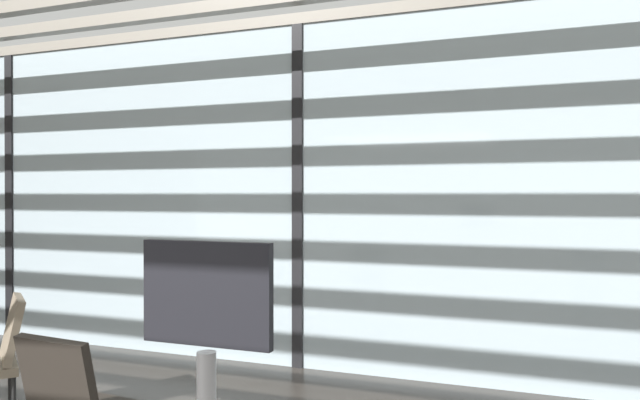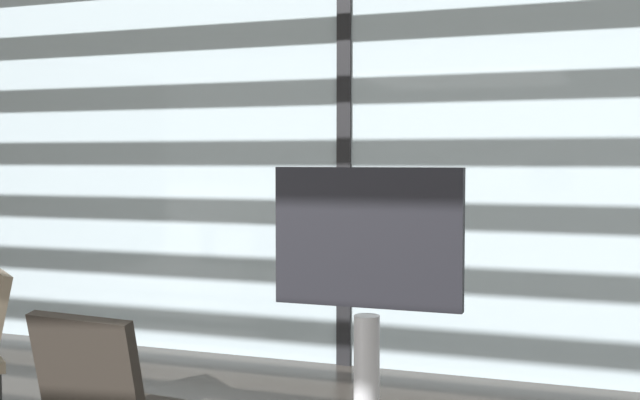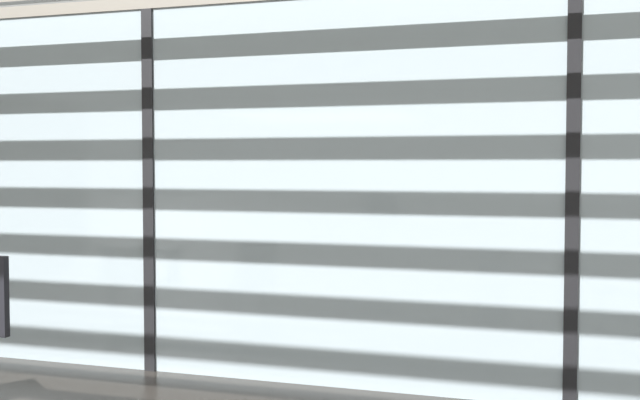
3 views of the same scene
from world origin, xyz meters
TOP-DOWN VIEW (x-y plane):
  - glass_curtain_wall at (0.00, 5.20)m, footprint 14.00×0.08m
  - window_mullion_0 at (-3.50, 5.20)m, footprint 0.10×0.12m
  - window_mullion_1 at (0.00, 5.20)m, footprint 0.10×0.12m
  - parked_airplane at (-1.35, 10.40)m, footprint 11.10×3.89m

SIDE VIEW (x-z plane):
  - glass_curtain_wall at x=0.00m, z-range 0.00..3.14m
  - window_mullion_0 at x=-3.50m, z-range 0.00..3.14m
  - window_mullion_1 at x=0.00m, z-range 0.00..3.14m
  - parked_airplane at x=-1.35m, z-range 0.00..3.89m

